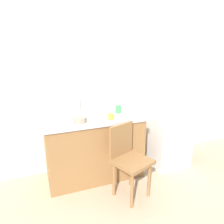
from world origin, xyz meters
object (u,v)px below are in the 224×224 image
at_px(chair, 128,157).
at_px(cup_yellow, 111,116).
at_px(dish_tray, 92,114).
at_px(refrigerator, 167,118).
at_px(cup_green, 118,109).
at_px(terracotta_bowl, 80,120).

xyz_separation_m(chair, cup_yellow, (-0.09, 0.35, 0.42)).
bearing_deg(dish_tray, refrigerator, -3.41).
bearing_deg(cup_green, dish_tray, 178.94).
xyz_separation_m(refrigerator, chair, (-0.89, -0.52, -0.23)).
bearing_deg(cup_green, cup_yellow, -129.51).
relative_size(terracotta_bowl, cup_yellow, 1.97).
bearing_deg(refrigerator, dish_tray, 176.59).
height_order(dish_tray, cup_yellow, cup_yellow).
xyz_separation_m(dish_tray, terracotta_bowl, (-0.21, -0.20, 0.01)).
bearing_deg(chair, cup_green, 58.37).
relative_size(refrigerator, dish_tray, 5.20).
height_order(refrigerator, cup_green, refrigerator).
distance_m(refrigerator, terracotta_bowl, 1.39).
bearing_deg(cup_yellow, refrigerator, 9.89).
bearing_deg(terracotta_bowl, cup_yellow, -4.93).
relative_size(dish_tray, cup_green, 2.63).
relative_size(refrigerator, chair, 1.64).
bearing_deg(dish_tray, terracotta_bowl, -135.49).
xyz_separation_m(chair, cup_green, (0.10, 0.58, 0.43)).
bearing_deg(dish_tray, cup_yellow, -52.08).
bearing_deg(chair, cup_yellow, 82.34).
height_order(dish_tray, terracotta_bowl, terracotta_bowl).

